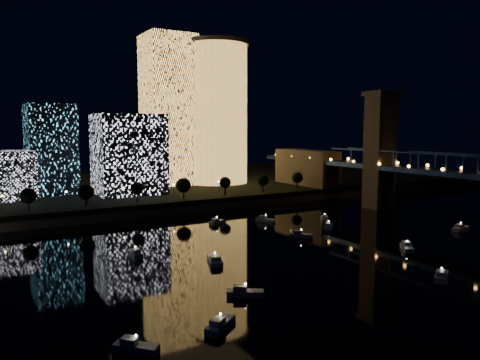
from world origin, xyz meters
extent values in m
plane|color=black|center=(0.00, 0.00, 0.00)|extent=(520.00, 520.00, 0.00)
cube|color=black|center=(0.00, 160.00, 2.50)|extent=(420.00, 160.00, 5.00)
cube|color=#6B5E4C|center=(0.00, 82.00, 1.50)|extent=(420.00, 6.00, 3.00)
cylinder|color=#FFB651|center=(28.78, 131.30, 41.42)|extent=(32.00, 32.00, 72.84)
cylinder|color=#6B5E4C|center=(28.78, 131.30, 78.84)|extent=(34.00, 34.00, 2.00)
cube|color=#FFB651|center=(4.01, 138.49, 43.50)|extent=(24.20, 24.20, 76.99)
cube|color=white|center=(-24.88, 114.86, 22.85)|extent=(29.01, 24.55, 35.71)
cube|color=#5DD2FF|center=(-54.95, 134.87, 25.06)|extent=(20.06, 26.08, 40.13)
cube|color=white|center=(-73.58, 121.76, 15.10)|extent=(20.19, 18.35, 20.19)
cube|color=#6B5E4C|center=(65.00, 50.00, 24.00)|extent=(11.00, 9.00, 48.00)
cube|color=#6B5E4C|center=(65.00, 50.00, 49.00)|extent=(13.00, 11.00, 2.00)
cube|color=#6B5E4C|center=(65.00, 100.00, 11.50)|extent=(12.00, 40.00, 23.00)
cube|color=#17274B|center=(60.00, 12.00, 21.50)|extent=(0.50, 0.50, 7.00)
cube|color=#17274B|center=(60.00, 36.00, 21.50)|extent=(0.50, 0.50, 7.00)
cube|color=#17274B|center=(60.00, 60.00, 21.50)|extent=(0.50, 0.50, 7.00)
sphere|color=#FFA238|center=(59.50, 45.00, 19.80)|extent=(1.20, 1.20, 1.20)
sphere|color=#FFA238|center=(59.50, 90.00, 19.80)|extent=(1.20, 1.20, 1.20)
cube|color=silver|center=(-11.21, 55.18, 0.60)|extent=(6.96, 4.59, 1.20)
cube|color=silver|center=(-12.13, 54.79, 1.70)|extent=(2.83, 2.51, 1.00)
sphere|color=white|center=(-11.21, 55.18, 2.60)|extent=(0.36, 0.36, 0.36)
cube|color=silver|center=(55.59, 4.11, 0.60)|extent=(8.22, 3.72, 1.20)
cube|color=silver|center=(54.42, 3.93, 1.70)|extent=(3.06, 2.46, 1.00)
sphere|color=white|center=(55.59, 4.11, 2.60)|extent=(0.36, 0.36, 0.36)
cube|color=silver|center=(-50.03, 28.51, 0.60)|extent=(2.83, 7.62, 1.20)
cube|color=silver|center=(-50.09, 27.39, 1.70)|extent=(2.10, 2.73, 1.00)
sphere|color=white|center=(-50.03, 28.51, 2.60)|extent=(0.36, 0.36, 0.36)
cube|color=silver|center=(18.54, 28.79, 0.60)|extent=(6.41, 5.90, 1.20)
cube|color=silver|center=(17.78, 28.15, 1.70)|extent=(2.88, 2.81, 1.00)
sphere|color=white|center=(18.54, 28.79, 2.60)|extent=(0.36, 0.36, 0.36)
cube|color=silver|center=(6.33, 49.76, 0.60)|extent=(5.10, 7.77, 1.20)
cube|color=silver|center=(5.89, 50.78, 1.70)|extent=(2.80, 3.15, 1.00)
sphere|color=white|center=(6.33, 49.76, 2.60)|extent=(0.36, 0.36, 0.36)
cube|color=silver|center=(-51.61, -23.79, 0.60)|extent=(7.54, 6.43, 1.20)
cube|color=silver|center=(-52.53, -24.46, 1.70)|extent=(3.30, 3.15, 1.00)
sphere|color=white|center=(-51.61, -23.79, 2.60)|extent=(0.36, 0.36, 0.36)
cube|color=silver|center=(-34.16, 12.25, 0.60)|extent=(6.31, 10.17, 1.20)
cube|color=silver|center=(-34.67, 10.89, 1.70)|extent=(3.55, 4.06, 1.00)
sphere|color=white|center=(-34.16, 12.25, 2.60)|extent=(0.36, 0.36, 0.36)
cube|color=silver|center=(-39.76, -12.47, 0.60)|extent=(7.78, 6.16, 1.20)
cube|color=silver|center=(-40.73, -11.86, 1.70)|extent=(3.33, 3.11, 1.00)
sphere|color=white|center=(-39.76, -12.47, 2.60)|extent=(0.36, 0.36, 0.36)
cube|color=silver|center=(4.85, -25.94, 0.60)|extent=(8.09, 6.34, 1.20)
cube|color=silver|center=(3.84, -26.56, 1.70)|extent=(3.45, 3.22, 1.00)
sphere|color=white|center=(4.85, -25.94, 2.60)|extent=(0.36, 0.36, 0.36)
cube|color=silver|center=(26.01, 39.65, 0.60)|extent=(7.03, 8.12, 1.20)
cube|color=silver|center=(25.27, 38.67, 1.70)|extent=(3.43, 3.57, 1.00)
sphere|color=white|center=(26.01, 39.65, 2.60)|extent=(0.36, 0.36, 0.36)
cube|color=silver|center=(2.23, 23.09, 0.60)|extent=(7.03, 6.63, 1.20)
cube|color=silver|center=(1.41, 23.82, 1.70)|extent=(3.18, 3.13, 1.00)
sphere|color=white|center=(2.23, 23.09, 2.60)|extent=(0.36, 0.36, 0.36)
cube|color=silver|center=(-66.93, -24.67, 0.60)|extent=(6.70, 6.63, 1.20)
cube|color=silver|center=(-67.70, -23.92, 1.70)|extent=(3.09, 3.08, 1.00)
sphere|color=white|center=(-66.93, -24.67, 2.60)|extent=(0.36, 0.36, 0.36)
cube|color=silver|center=(19.01, -4.23, 0.60)|extent=(7.13, 7.98, 1.20)
cube|color=silver|center=(19.78, -3.28, 1.70)|extent=(3.44, 3.55, 1.00)
sphere|color=white|center=(19.01, -4.23, 2.60)|extent=(0.36, 0.36, 0.36)
cylinder|color=black|center=(-70.00, 88.00, 7.00)|extent=(0.70, 0.70, 4.00)
sphere|color=black|center=(-70.00, 88.00, 10.50)|extent=(5.74, 5.74, 5.74)
cylinder|color=black|center=(-50.00, 88.00, 7.00)|extent=(0.70, 0.70, 4.00)
sphere|color=black|center=(-50.00, 88.00, 10.50)|extent=(5.96, 5.96, 5.96)
cylinder|color=black|center=(-30.00, 88.00, 7.00)|extent=(0.70, 0.70, 4.00)
sphere|color=black|center=(-30.00, 88.00, 10.50)|extent=(5.11, 5.11, 5.11)
cylinder|color=black|center=(-10.00, 88.00, 7.00)|extent=(0.70, 0.70, 4.00)
sphere|color=black|center=(-10.00, 88.00, 10.50)|extent=(6.39, 6.39, 6.39)
cylinder|color=black|center=(10.00, 88.00, 7.00)|extent=(0.70, 0.70, 4.00)
sphere|color=black|center=(10.00, 88.00, 10.50)|extent=(5.18, 5.18, 5.18)
cylinder|color=black|center=(30.00, 88.00, 7.00)|extent=(0.70, 0.70, 4.00)
sphere|color=black|center=(30.00, 88.00, 10.50)|extent=(5.41, 5.41, 5.41)
cylinder|color=black|center=(50.00, 88.00, 7.00)|extent=(0.70, 0.70, 4.00)
sphere|color=black|center=(50.00, 88.00, 10.50)|extent=(5.34, 5.34, 5.34)
cylinder|color=black|center=(-78.00, 94.00, 7.50)|extent=(0.24, 0.24, 5.00)
sphere|color=#FFCC7F|center=(-78.00, 94.00, 10.30)|extent=(0.70, 0.70, 0.70)
cylinder|color=black|center=(-56.00, 94.00, 7.50)|extent=(0.24, 0.24, 5.00)
sphere|color=#FFCC7F|center=(-56.00, 94.00, 10.30)|extent=(0.70, 0.70, 0.70)
cylinder|color=black|center=(-34.00, 94.00, 7.50)|extent=(0.24, 0.24, 5.00)
sphere|color=#FFCC7F|center=(-34.00, 94.00, 10.30)|extent=(0.70, 0.70, 0.70)
cylinder|color=black|center=(-12.00, 94.00, 7.50)|extent=(0.24, 0.24, 5.00)
sphere|color=#FFCC7F|center=(-12.00, 94.00, 10.30)|extent=(0.70, 0.70, 0.70)
cylinder|color=black|center=(10.00, 94.00, 7.50)|extent=(0.24, 0.24, 5.00)
sphere|color=#FFCC7F|center=(10.00, 94.00, 10.30)|extent=(0.70, 0.70, 0.70)
cylinder|color=black|center=(32.00, 94.00, 7.50)|extent=(0.24, 0.24, 5.00)
sphere|color=#FFCC7F|center=(32.00, 94.00, 10.30)|extent=(0.70, 0.70, 0.70)
camera|label=1|loc=(-87.94, -92.68, 34.71)|focal=35.00mm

